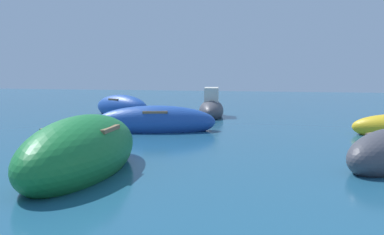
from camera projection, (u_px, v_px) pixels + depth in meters
The scene contains 4 objects.
moored_boat_2 at pixel (211, 108), 19.52m from camera, with size 1.59×3.15×1.55m.
moored_boat_3 at pixel (82, 152), 8.74m from camera, with size 2.06×4.64×1.51m.
moored_boat_7 at pixel (122, 107), 20.60m from camera, with size 3.57×2.70×1.22m.
moored_boat_8 at pixel (155, 122), 14.75m from camera, with size 4.37×2.46×1.15m.
Camera 1 is at (-5.68, -4.11, 2.07)m, focal length 39.91 mm.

